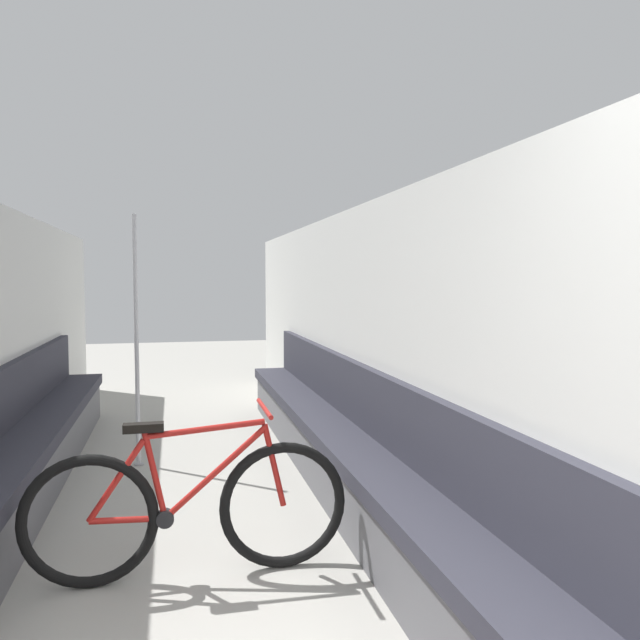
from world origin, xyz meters
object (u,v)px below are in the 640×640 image
object	(u,v)px
bench_seat_row_left	(12,471)
grab_pole_near	(137,344)
bicycle	(189,509)
bench_seat_row_right	(341,449)

from	to	relation	value
bench_seat_row_left	grab_pole_near	bearing A→B (deg)	55.07
bench_seat_row_left	bicycle	xyz separation A→B (m)	(1.09, -1.07, 0.04)
bench_seat_row_right	grab_pole_near	bearing A→B (deg)	144.71
bicycle	grab_pole_near	bearing A→B (deg)	89.58
bench_seat_row_left	bicycle	world-z (taller)	bench_seat_row_left
bench_seat_row_left	bicycle	size ratio (longest dim) A/B	3.66
bench_seat_row_right	bicycle	world-z (taller)	bench_seat_row_right
bench_seat_row_left	grab_pole_near	world-z (taller)	grab_pole_near
bench_seat_row_left	bench_seat_row_right	xyz separation A→B (m)	(2.20, 0.00, 0.00)
grab_pole_near	bicycle	bearing A→B (deg)	-80.23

